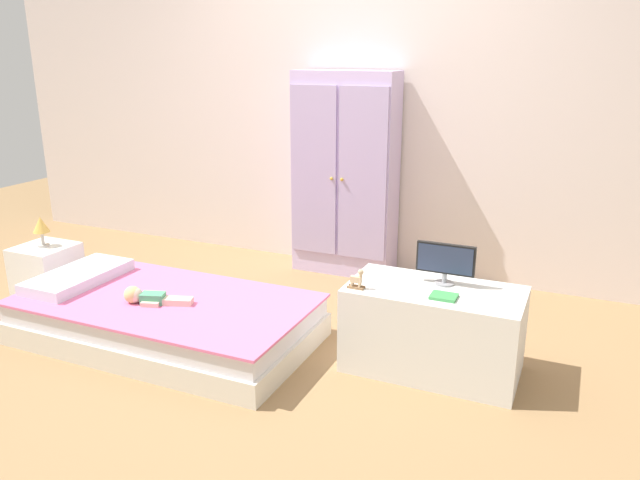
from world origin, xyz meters
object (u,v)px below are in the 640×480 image
(nightstand, at_px, (47,272))
(wardrobe, at_px, (345,175))
(rocking_horse_toy, at_px, (357,280))
(book_green, at_px, (444,296))
(tv_stand, at_px, (433,329))
(doll, at_px, (145,297))
(table_lamp, at_px, (41,226))
(tv_monitor, at_px, (446,261))
(bed, at_px, (167,319))

(nightstand, distance_m, wardrobe, 2.18)
(rocking_horse_toy, xyz_separation_m, book_green, (0.43, 0.06, -0.04))
(nightstand, xyz_separation_m, book_green, (2.69, -0.01, 0.28))
(rocking_horse_toy, bearing_deg, tv_stand, 23.69)
(doll, height_order, wardrobe, wardrobe)
(doll, xyz_separation_m, rocking_horse_toy, (1.19, 0.22, 0.21))
(nightstand, height_order, tv_stand, tv_stand)
(doll, height_order, table_lamp, table_lamp)
(nightstand, bearing_deg, rocking_horse_toy, -1.78)
(wardrobe, relative_size, tv_stand, 1.67)
(table_lamp, height_order, tv_monitor, tv_monitor)
(table_lamp, relative_size, rocking_horse_toy, 1.90)
(tv_monitor, height_order, rocking_horse_toy, tv_monitor)
(table_lamp, bearing_deg, wardrobe, 39.25)
(bed, xyz_separation_m, book_green, (1.57, 0.17, 0.34))
(bed, relative_size, rocking_horse_toy, 15.93)
(tv_monitor, bearing_deg, wardrobe, 131.36)
(bed, distance_m, rocking_horse_toy, 1.20)
(nightstand, relative_size, tv_stand, 0.42)
(tv_monitor, distance_m, rocking_horse_toy, 0.47)
(tv_stand, bearing_deg, rocking_horse_toy, -156.31)
(table_lamp, distance_m, tv_stand, 2.64)
(bed, bearing_deg, tv_stand, 10.44)
(doll, xyz_separation_m, tv_stand, (1.56, 0.38, -0.07))
(doll, bearing_deg, book_green, 9.50)
(bed, distance_m, wardrobe, 1.71)
(nightstand, height_order, book_green, book_green)
(tv_stand, bearing_deg, tv_monitor, 71.93)
(wardrobe, relative_size, tv_monitor, 4.92)
(doll, relative_size, tv_stand, 0.43)
(tv_stand, bearing_deg, doll, -166.40)
(bed, relative_size, book_green, 13.35)
(nightstand, bearing_deg, tv_monitor, 3.67)
(tv_stand, relative_size, rocking_horse_toy, 8.36)
(book_green, bearing_deg, rocking_horse_toy, -172.66)
(doll, height_order, nightstand, nightstand)
(tv_stand, height_order, rocking_horse_toy, rocking_horse_toy)
(rocking_horse_toy, bearing_deg, wardrobe, 114.20)
(table_lamp, relative_size, wardrobe, 0.14)
(doll, bearing_deg, wardrobe, 70.89)
(bed, distance_m, nightstand, 1.14)
(bed, height_order, book_green, book_green)
(doll, xyz_separation_m, tv_monitor, (1.58, 0.46, 0.29))
(nightstand, xyz_separation_m, tv_monitor, (2.65, 0.17, 0.40))
(tv_monitor, bearing_deg, table_lamp, -176.33)
(rocking_horse_toy, bearing_deg, book_green, 7.34)
(bed, height_order, rocking_horse_toy, rocking_horse_toy)
(nightstand, distance_m, table_lamp, 0.33)
(wardrobe, height_order, rocking_horse_toy, wardrobe)
(rocking_horse_toy, bearing_deg, tv_monitor, 31.47)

